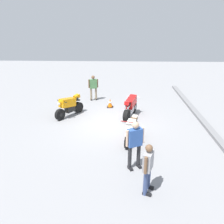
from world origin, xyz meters
name	(u,v)px	position (x,y,z in m)	size (l,w,h in m)	color
ground_plane	(112,123)	(0.00, 0.00, 0.00)	(40.00, 40.00, 0.00)	gray
curb_edge	(204,123)	(0.00, 4.60, 0.07)	(14.00, 0.30, 0.15)	gray
motorcycle_red_sportbike	(131,106)	(-0.95, 0.96, 0.59)	(1.91, 0.92, 1.14)	black
motorcycle_orange_sportbike	(69,106)	(-0.86, -2.34, 0.59)	(1.73, 1.24, 1.14)	black
motorcycle_cream_vintage	(132,130)	(1.75, 0.90, 0.49)	(1.93, 0.87, 1.07)	black
person_in_green_shirt	(93,86)	(-3.64, -1.34, 0.93)	(0.41, 0.64, 1.63)	gray
person_in_gray_shirt	(148,166)	(4.95, 1.22, 0.89)	(0.61, 0.43, 1.58)	#384772
person_in_blue_shirt	(135,142)	(3.74, 0.90, 1.00)	(0.47, 0.64, 1.74)	#262628
traffic_cone	(110,103)	(-2.34, -0.21, 0.26)	(0.36, 0.36, 0.53)	black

